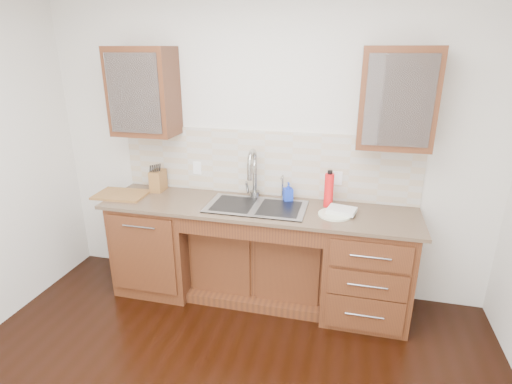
% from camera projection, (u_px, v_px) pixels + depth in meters
% --- Properties ---
extents(wall_back, '(4.00, 0.10, 2.70)m').
position_uv_depth(wall_back, '(267.00, 146.00, 3.60)').
color(wall_back, silver).
rests_on(wall_back, ground).
extents(base_cabinet_left, '(0.70, 0.62, 0.88)m').
position_uv_depth(base_cabinet_left, '(160.00, 243.00, 3.79)').
color(base_cabinet_left, '#593014').
rests_on(base_cabinet_left, ground).
extents(base_cabinet_center, '(1.20, 0.44, 0.70)m').
position_uv_depth(base_cabinet_center, '(259.00, 259.00, 3.69)').
color(base_cabinet_center, '#593014').
rests_on(base_cabinet_center, ground).
extents(base_cabinet_right, '(0.70, 0.62, 0.88)m').
position_uv_depth(base_cabinet_right, '(366.00, 267.00, 3.36)').
color(base_cabinet_right, '#593014').
rests_on(base_cabinet_right, ground).
extents(countertop, '(2.70, 0.65, 0.03)m').
position_uv_depth(countertop, '(257.00, 208.00, 3.41)').
color(countertop, '#84705B').
rests_on(countertop, base_cabinet_left).
extents(backsplash, '(2.70, 0.02, 0.59)m').
position_uv_depth(backsplash, '(265.00, 163.00, 3.59)').
color(backsplash, beige).
rests_on(backsplash, wall_back).
extents(sink, '(0.84, 0.46, 0.19)m').
position_uv_depth(sink, '(256.00, 216.00, 3.42)').
color(sink, '#9E9EA5').
rests_on(sink, countertop).
extents(faucet, '(0.04, 0.04, 0.40)m').
position_uv_depth(faucet, '(255.00, 176.00, 3.55)').
color(faucet, '#999993').
rests_on(faucet, countertop).
extents(filter_tap, '(0.02, 0.02, 0.24)m').
position_uv_depth(filter_tap, '(282.00, 186.00, 3.53)').
color(filter_tap, '#999993').
rests_on(filter_tap, countertop).
extents(upper_cabinet_left, '(0.55, 0.34, 0.75)m').
position_uv_depth(upper_cabinet_left, '(144.00, 92.00, 3.47)').
color(upper_cabinet_left, '#593014').
rests_on(upper_cabinet_left, wall_back).
extents(upper_cabinet_right, '(0.55, 0.34, 0.75)m').
position_uv_depth(upper_cabinet_right, '(397.00, 99.00, 3.00)').
color(upper_cabinet_right, '#593014').
rests_on(upper_cabinet_right, wall_back).
extents(outlet_left, '(0.08, 0.01, 0.12)m').
position_uv_depth(outlet_left, '(197.00, 168.00, 3.75)').
color(outlet_left, white).
rests_on(outlet_left, backsplash).
extents(outlet_right, '(0.08, 0.01, 0.12)m').
position_uv_depth(outlet_right, '(338.00, 178.00, 3.46)').
color(outlet_right, white).
rests_on(outlet_right, backsplash).
extents(soap_bottle, '(0.10, 0.10, 0.17)m').
position_uv_depth(soap_bottle, '(288.00, 192.00, 3.50)').
color(soap_bottle, blue).
rests_on(soap_bottle, countertop).
extents(water_bottle, '(0.09, 0.09, 0.29)m').
position_uv_depth(water_bottle, '(329.00, 190.00, 3.36)').
color(water_bottle, red).
rests_on(water_bottle, countertop).
extents(plate, '(0.31, 0.31, 0.01)m').
position_uv_depth(plate, '(335.00, 214.00, 3.22)').
color(plate, '#E5EBC7').
rests_on(plate, countertop).
extents(dish_towel, '(0.25, 0.20, 0.04)m').
position_uv_depth(dish_towel, '(342.00, 210.00, 3.24)').
color(dish_towel, white).
rests_on(dish_towel, plate).
extents(knife_block, '(0.11, 0.18, 0.20)m').
position_uv_depth(knife_block, '(158.00, 181.00, 3.76)').
color(knife_block, '#A97649').
rests_on(knife_block, countertop).
extents(cutting_board, '(0.47, 0.34, 0.02)m').
position_uv_depth(cutting_board, '(121.00, 195.00, 3.65)').
color(cutting_board, olive).
rests_on(cutting_board, countertop).
extents(cup_left_a, '(0.15, 0.15, 0.09)m').
position_uv_depth(cup_left_a, '(129.00, 98.00, 3.52)').
color(cup_left_a, silver).
rests_on(cup_left_a, upper_cabinet_left).
extents(cup_left_b, '(0.13, 0.13, 0.09)m').
position_uv_depth(cup_left_b, '(158.00, 99.00, 3.46)').
color(cup_left_b, silver).
rests_on(cup_left_b, upper_cabinet_left).
extents(cup_right_a, '(0.14, 0.14, 0.09)m').
position_uv_depth(cup_right_a, '(379.00, 105.00, 3.05)').
color(cup_right_a, white).
rests_on(cup_right_a, upper_cabinet_right).
extents(cup_right_b, '(0.10, 0.10, 0.09)m').
position_uv_depth(cup_right_b, '(415.00, 106.00, 2.99)').
color(cup_right_b, silver).
rests_on(cup_right_b, upper_cabinet_right).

